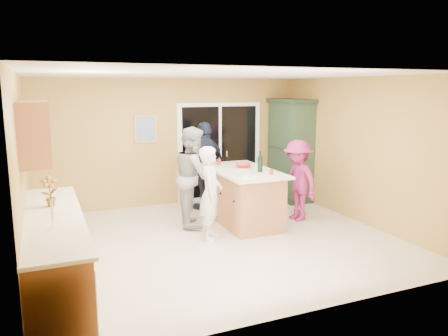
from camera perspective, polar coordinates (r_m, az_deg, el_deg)
name	(u,v)px	position (r m, az deg, el deg)	size (l,w,h in m)	color
floor	(218,240)	(7.09, -0.81, -9.40)	(5.50, 5.50, 0.00)	beige
ceiling	(217,75)	(6.68, -0.87, 12.10)	(5.50, 5.00, 0.10)	silver
wall_back	(172,142)	(9.10, -6.78, 3.36)	(5.50, 0.10, 2.60)	tan
wall_front	(309,196)	(4.59, 11.00, -3.66)	(5.50, 0.10, 2.60)	tan
wall_left	(23,173)	(6.29, -24.76, -0.65)	(0.10, 5.00, 2.60)	tan
wall_right	(360,151)	(8.19, 17.30, 2.19)	(0.10, 5.00, 2.60)	tan
left_cabinet_run	(55,259)	(5.49, -21.18, -11.02)	(0.65, 3.05, 1.24)	#AD6943
upper_cabinets	(34,130)	(6.01, -23.55, 4.52)	(0.35, 1.60, 0.75)	#AD6943
sliding_door	(220,152)	(9.45, -0.56, 2.16)	(1.90, 0.07, 2.10)	white
framed_picture	(146,129)	(8.91, -10.18, 5.06)	(0.46, 0.04, 0.56)	tan
kitchen_island	(243,198)	(7.85, 2.49, -3.94)	(1.03, 1.87, 0.98)	#AD6943
green_hutch	(291,151)	(9.60, 8.73, 2.23)	(0.63, 1.19, 2.18)	#1E3122
woman_white	(211,193)	(6.96, -1.77, -3.31)	(0.55, 0.36, 1.50)	silver
woman_grey	(194,177)	(7.66, -3.97, -1.13)	(0.85, 0.66, 1.75)	gray
woman_navy	(206,166)	(8.70, -2.40, 0.29)	(1.03, 0.43, 1.75)	#171F34
woman_magenta	(298,180)	(8.08, 9.59, -1.61)	(0.96, 0.55, 1.48)	#96205B
serving_bowl	(243,165)	(7.97, 2.52, 0.35)	(0.28, 0.28, 0.07)	#A92512
tulip_vase	(50,191)	(5.85, -21.83, -2.82)	(0.21, 0.14, 0.40)	#B11C11
tumbler_near	(219,162)	(8.19, -0.66, 0.77)	(0.08, 0.08, 0.11)	#A92512
tumbler_far	(271,172)	(7.30, 6.17, -0.52)	(0.07, 0.07, 0.10)	#A92512
wine_bottle	(260,164)	(7.53, 4.73, 0.58)	(0.09, 0.09, 0.37)	black
white_plate	(248,177)	(7.09, 3.21, -1.13)	(0.25, 0.25, 0.02)	white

